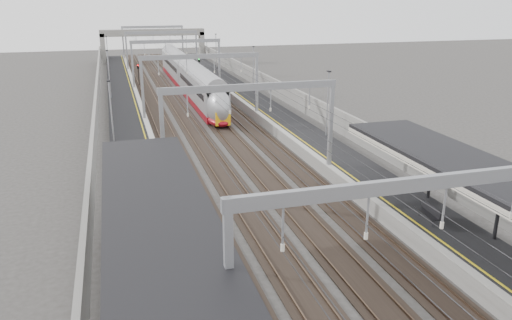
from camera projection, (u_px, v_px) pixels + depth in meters
platform_left at (127, 117)px, 56.08m from camera, size 4.00×120.00×1.00m
platform_right at (263, 109)px, 60.32m from camera, size 4.00×120.00×1.00m
tracks at (198, 117)px, 58.34m from camera, size 11.40×140.00×0.20m
overhead_line at (187, 58)px, 62.49m from camera, size 13.00×140.00×6.60m
canopy_left at (171, 263)px, 16.30m from camera, size 4.40×30.00×4.24m
overbridge at (153, 37)px, 106.91m from camera, size 22.00×2.20×6.90m
wall_left at (97, 110)px, 54.89m from camera, size 0.30×120.00×3.20m
wall_right at (288, 99)px, 60.83m from camera, size 0.30×120.00×3.20m
train at (190, 80)px, 71.71m from camera, size 2.56×46.67×4.06m
bench at (429, 211)px, 28.73m from camera, size 0.72×2.05×1.04m
signal_green at (138, 71)px, 78.13m from camera, size 0.32×0.32×3.48m
signal_red_near at (195, 71)px, 77.40m from camera, size 0.32×0.32×3.48m
signal_red_far at (199, 64)px, 86.01m from camera, size 0.32×0.32×3.48m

